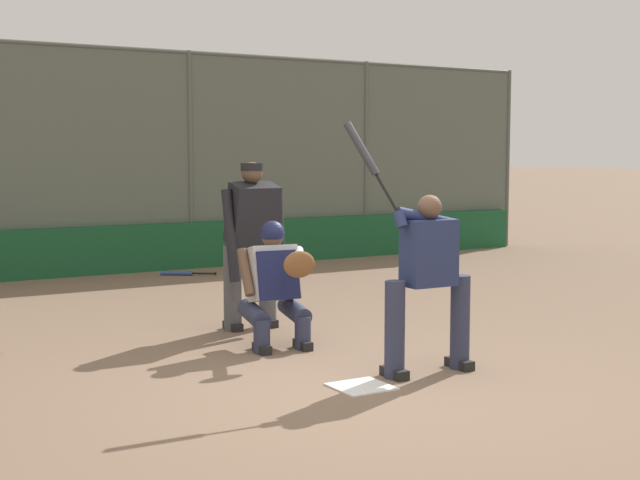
# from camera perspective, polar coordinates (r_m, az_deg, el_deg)

# --- Properties ---
(ground_plane) EXTENTS (160.00, 160.00, 0.00)m
(ground_plane) POSITION_cam_1_polar(r_m,az_deg,el_deg) (6.98, 2.66, -9.40)
(ground_plane) COLOR #7A604C
(home_plate_marker) EXTENTS (0.43, 0.43, 0.01)m
(home_plate_marker) POSITION_cam_1_polar(r_m,az_deg,el_deg) (6.97, 2.66, -9.35)
(home_plate_marker) COLOR white
(home_plate_marker) RESTS_ON ground_plane
(backstop_fence) EXTENTS (16.53, 0.08, 3.39)m
(backstop_fence) POSITION_cam_1_polar(r_m,az_deg,el_deg) (13.62, -14.75, 5.31)
(backstop_fence) COLOR #515651
(backstop_fence) RESTS_ON ground_plane
(padding_wall) EXTENTS (16.12, 0.18, 0.72)m
(padding_wall) POSITION_cam_1_polar(r_m,az_deg,el_deg) (13.60, -14.49, -0.69)
(padding_wall) COLOR #19512D
(padding_wall) RESTS_ON ground_plane
(bleachers_beyond) EXTENTS (11.51, 2.50, 1.48)m
(bleachers_beyond) POSITION_cam_1_polar(r_m,az_deg,el_deg) (16.96, -7.83, 1.07)
(bleachers_beyond) COLOR slate
(bleachers_beyond) RESTS_ON ground_plane
(batter_at_plate) EXTENTS (0.97, 0.63, 2.06)m
(batter_at_plate) POSITION_cam_1_polar(r_m,az_deg,el_deg) (7.31, 6.87, -2.35)
(batter_at_plate) COLOR #2D334C
(batter_at_plate) RESTS_ON ground_plane
(catcher_behind_plate) EXTENTS (0.63, 0.76, 1.18)m
(catcher_behind_plate) POSITION_cam_1_polar(r_m,az_deg,el_deg) (8.25, -2.84, -2.73)
(catcher_behind_plate) COLOR #2D334C
(catcher_behind_plate) RESTS_ON ground_plane
(umpire_home) EXTENTS (0.70, 0.42, 1.71)m
(umpire_home) POSITION_cam_1_polar(r_m,az_deg,el_deg) (9.11, -4.38, 0.02)
(umpire_home) COLOR #4C4C51
(umpire_home) RESTS_ON ground_plane
(spare_bat_near_backstop) EXTENTS (0.71, 0.52, 0.07)m
(spare_bat_near_backstop) POSITION_cam_1_polar(r_m,az_deg,el_deg) (13.33, -8.89, -2.11)
(spare_bat_near_backstop) COLOR black
(spare_bat_near_backstop) RESTS_ON ground_plane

